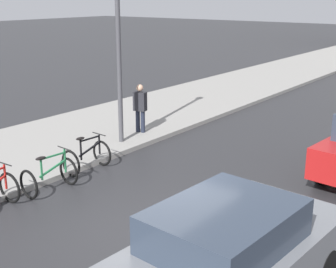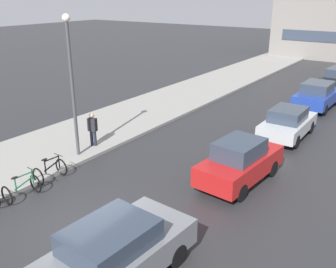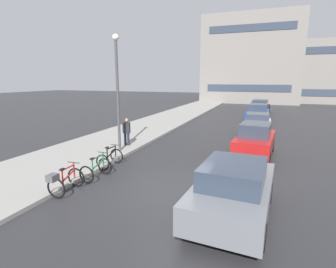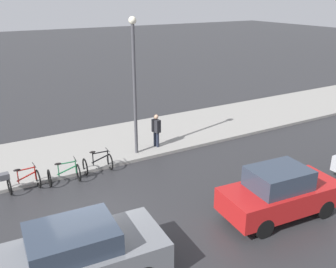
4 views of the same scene
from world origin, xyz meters
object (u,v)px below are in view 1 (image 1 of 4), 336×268
(bicycle_third, at_px, (87,157))
(streetlamp, at_px, (118,27))
(bicycle_second, at_px, (49,176))
(car_grey, at_px, (229,255))
(pedestrian, at_px, (140,107))

(bicycle_third, distance_m, streetlamp, 3.88)
(bicycle_second, relative_size, streetlamp, 0.20)
(bicycle_third, xyz_separation_m, streetlamp, (-0.74, 2.11, 3.18))
(bicycle_third, bearing_deg, streetlamp, 109.31)
(bicycle_second, relative_size, car_grey, 0.28)
(pedestrian, height_order, streetlamp, streetlamp)
(pedestrian, xyz_separation_m, streetlamp, (0.19, -1.13, 2.60))
(pedestrian, bearing_deg, bicycle_third, -73.90)
(bicycle_third, height_order, streetlamp, streetlamp)
(streetlamp, bearing_deg, pedestrian, 99.81)
(bicycle_third, relative_size, streetlamp, 0.19)
(streetlamp, bearing_deg, bicycle_third, -70.69)
(pedestrian, bearing_deg, streetlamp, -80.19)
(bicycle_third, xyz_separation_m, car_grey, (5.72, -2.57, 0.43))
(pedestrian, relative_size, streetlamp, 0.28)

